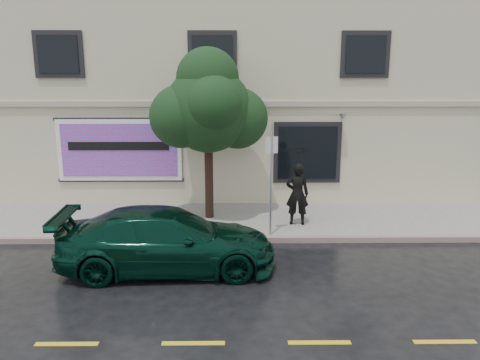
{
  "coord_description": "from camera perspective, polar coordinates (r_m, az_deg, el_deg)",
  "views": [
    {
      "loc": [
        0.74,
        -10.8,
        4.59
      ],
      "look_at": [
        0.87,
        2.2,
        1.62
      ],
      "focal_mm": 35.0,
      "sensor_mm": 36.0,
      "label": 1
    }
  ],
  "objects": [
    {
      "name": "road_marking",
      "position": [
        8.65,
        -5.71,
        -19.19
      ],
      "size": [
        19.0,
        0.12,
        0.01
      ],
      "primitive_type": "cube",
      "color": "gold",
      "rests_on": "ground"
    },
    {
      "name": "street_tree",
      "position": [
        14.28,
        -3.93,
        8.51
      ],
      "size": [
        2.62,
        2.62,
        4.69
      ],
      "color": "#301D15",
      "rests_on": "sidewalk"
    },
    {
      "name": "umbrella",
      "position": [
        13.76,
        7.14,
        3.44
      ],
      "size": [
        1.14,
        1.14,
        0.68
      ],
      "primitive_type": "imported",
      "rotation": [
        0.0,
        0.0,
        -0.27
      ],
      "color": "black",
      "rests_on": "pedestrian"
    },
    {
      "name": "billboard",
      "position": [
        16.41,
        -14.5,
        3.55
      ],
      "size": [
        4.3,
        0.16,
        2.2
      ],
      "color": "white",
      "rests_on": "ground"
    },
    {
      "name": "sidewalk",
      "position": [
        14.78,
        -3.43,
        -4.95
      ],
      "size": [
        20.0,
        3.5,
        0.15
      ],
      "primitive_type": "cube",
      "color": "#9F9D96",
      "rests_on": "ground"
    },
    {
      "name": "car",
      "position": [
        11.29,
        -8.85,
        -7.23
      ],
      "size": [
        5.19,
        2.47,
        1.48
      ],
      "primitive_type": "imported",
      "rotation": [
        0.0,
        0.0,
        1.61
      ],
      "color": "black",
      "rests_on": "ground"
    },
    {
      "name": "sign_pole",
      "position": [
        12.84,
        3.81,
        0.41
      ],
      "size": [
        0.34,
        0.09,
        2.83
      ],
      "rotation": [
        0.0,
        0.0,
        0.21
      ],
      "color": "#A0A4A9",
      "rests_on": "sidewalk"
    },
    {
      "name": "pedestrian",
      "position": [
        14.02,
        7.0,
        -1.71
      ],
      "size": [
        0.72,
        0.51,
        1.87
      ],
      "primitive_type": "imported",
      "rotation": [
        0.0,
        0.0,
        3.04
      ],
      "color": "black",
      "rests_on": "sidewalk"
    },
    {
      "name": "ground",
      "position": [
        11.76,
        -4.2,
        -10.15
      ],
      "size": [
        90.0,
        90.0,
        0.0
      ],
      "primitive_type": "plane",
      "color": "black",
      "rests_on": "ground"
    },
    {
      "name": "building",
      "position": [
        19.84,
        -2.75,
        9.69
      ],
      "size": [
        20.0,
        8.12,
        7.0
      ],
      "color": "#BEB399",
      "rests_on": "ground"
    },
    {
      "name": "curb",
      "position": [
        13.13,
        -3.8,
        -7.29
      ],
      "size": [
        20.0,
        0.18,
        0.16
      ],
      "primitive_type": "cube",
      "color": "slate",
      "rests_on": "ground"
    }
  ]
}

